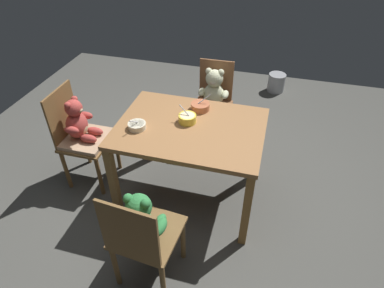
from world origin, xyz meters
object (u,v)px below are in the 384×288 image
(teddy_chair_near_front, at_px, (142,227))
(metal_pail, at_px, (276,83))
(dining_table, at_px, (190,137))
(teddy_chair_far_center, at_px, (213,95))
(teddy_chair_near_left, at_px, (80,130))
(porridge_bowl_terracotta_far_center, at_px, (200,106))
(porridge_bowl_yellow_center, at_px, (187,118))
(porridge_bowl_cream_near_left, at_px, (137,126))

(teddy_chair_near_front, relative_size, metal_pail, 3.66)
(dining_table, distance_m, teddy_chair_far_center, 0.85)
(dining_table, bearing_deg, teddy_chair_near_left, -179.10)
(porridge_bowl_terracotta_far_center, relative_size, porridge_bowl_yellow_center, 1.08)
(teddy_chair_near_front, height_order, teddy_chair_near_left, teddy_chair_near_left)
(dining_table, relative_size, porridge_bowl_terracotta_far_center, 7.28)
(dining_table, distance_m, porridge_bowl_cream_near_left, 0.42)
(teddy_chair_far_center, xyz_separation_m, metal_pail, (0.59, 1.31, -0.44))
(dining_table, height_order, teddy_chair_near_front, teddy_chair_near_front)
(dining_table, height_order, teddy_chair_far_center, teddy_chair_far_center)
(dining_table, relative_size, porridge_bowl_yellow_center, 7.85)
(dining_table, bearing_deg, teddy_chair_far_center, 89.58)
(teddy_chair_near_front, relative_size, teddy_chair_far_center, 1.01)
(teddy_chair_near_left, bearing_deg, teddy_chair_far_center, 40.84)
(teddy_chair_near_front, relative_size, porridge_bowl_yellow_center, 6.12)
(porridge_bowl_cream_near_left, bearing_deg, metal_pail, 66.66)
(teddy_chair_near_front, xyz_separation_m, metal_pail, (0.68, 2.99, -0.44))
(teddy_chair_far_center, height_order, porridge_bowl_cream_near_left, teddy_chair_far_center)
(teddy_chair_far_center, height_order, metal_pail, teddy_chair_far_center)
(dining_table, relative_size, teddy_chair_near_front, 1.28)
(dining_table, height_order, teddy_chair_near_left, teddy_chair_near_left)
(dining_table, xyz_separation_m, porridge_bowl_cream_near_left, (-0.38, -0.13, 0.13))
(teddy_chair_near_front, xyz_separation_m, porridge_bowl_cream_near_left, (-0.31, 0.71, 0.22))
(porridge_bowl_yellow_center, relative_size, porridge_bowl_cream_near_left, 0.99)
(teddy_chair_near_front, distance_m, porridge_bowl_terracotta_far_center, 1.12)
(porridge_bowl_terracotta_far_center, bearing_deg, teddy_chair_near_front, -94.76)
(porridge_bowl_yellow_center, bearing_deg, porridge_bowl_terracotta_far_center, 75.78)
(teddy_chair_near_left, height_order, porridge_bowl_terracotta_far_center, teddy_chair_near_left)
(teddy_chair_near_left, bearing_deg, porridge_bowl_cream_near_left, -10.99)
(porridge_bowl_cream_near_left, bearing_deg, teddy_chair_far_center, 68.20)
(dining_table, distance_m, teddy_chair_near_left, 0.99)
(teddy_chair_near_left, xyz_separation_m, teddy_chair_far_center, (0.99, 0.86, 0.01))
(metal_pail, bearing_deg, teddy_chair_far_center, -114.46)
(porridge_bowl_terracotta_far_center, bearing_deg, teddy_chair_far_center, 90.82)
(teddy_chair_near_left, bearing_deg, porridge_bowl_yellow_center, 3.85)
(teddy_chair_far_center, height_order, porridge_bowl_yellow_center, porridge_bowl_yellow_center)
(dining_table, distance_m, porridge_bowl_terracotta_far_center, 0.29)
(porridge_bowl_cream_near_left, distance_m, metal_pail, 2.57)
(teddy_chair_near_left, xyz_separation_m, porridge_bowl_yellow_center, (0.94, 0.07, 0.24))
(teddy_chair_near_left, distance_m, porridge_bowl_cream_near_left, 0.65)
(teddy_chair_near_left, relative_size, porridge_bowl_yellow_center, 6.34)
(teddy_chair_near_left, distance_m, teddy_chair_far_center, 1.31)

